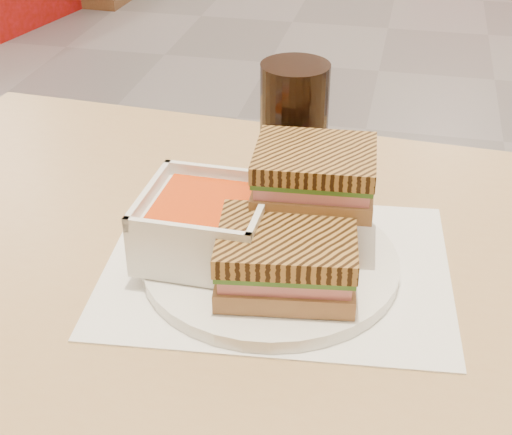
% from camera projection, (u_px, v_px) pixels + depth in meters
% --- Properties ---
extents(main_table, '(1.24, 0.78, 0.75)m').
position_uv_depth(main_table, '(337.00, 366.00, 0.82)').
color(main_table, '#A17849').
rests_on(main_table, ground).
extents(tray_liner, '(0.38, 0.31, 0.00)m').
position_uv_depth(tray_liner, '(277.00, 267.00, 0.78)').
color(tray_liner, white).
rests_on(tray_liner, main_table).
extents(plate, '(0.26, 0.26, 0.01)m').
position_uv_depth(plate, '(271.00, 263.00, 0.77)').
color(plate, white).
rests_on(plate, tray_liner).
extents(soup_bowl, '(0.13, 0.13, 0.07)m').
position_uv_depth(soup_bowl, '(206.00, 226.00, 0.76)').
color(soup_bowl, white).
rests_on(soup_bowl, plate).
extents(panini_lower, '(0.14, 0.12, 0.06)m').
position_uv_depth(panini_lower, '(287.00, 257.00, 0.71)').
color(panini_lower, '#997145').
rests_on(panini_lower, plate).
extents(panini_upper, '(0.13, 0.11, 0.05)m').
position_uv_depth(panini_upper, '(315.00, 174.00, 0.76)').
color(panini_upper, '#997145').
rests_on(panini_upper, panini_lower).
extents(cola_glass, '(0.08, 0.08, 0.17)m').
position_uv_depth(cola_glass, '(294.00, 134.00, 0.86)').
color(cola_glass, black).
rests_on(cola_glass, main_table).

